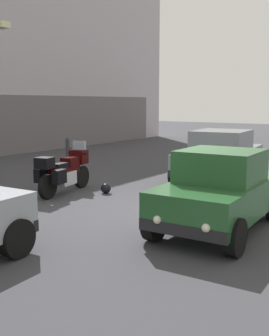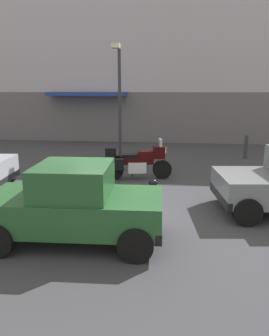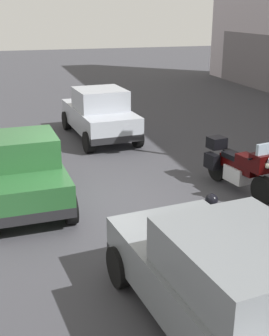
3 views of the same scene
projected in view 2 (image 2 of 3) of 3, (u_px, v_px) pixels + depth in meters
name	position (u px, v px, depth m)	size (l,w,h in m)	color
ground_plane	(118.00, 215.00, 7.98)	(80.00, 80.00, 0.00)	#38383D
building_facade_rear	(154.00, 40.00, 18.84)	(36.19, 3.40, 11.43)	#B2A8B2
motorcycle	(137.00, 161.00, 11.07)	(2.25, 0.94, 1.36)	black
helmet	(153.00, 183.00, 10.19)	(0.28, 0.28, 0.28)	black
car_compact_side	(74.00, 204.00, 6.48)	(3.53, 1.84, 1.56)	#235128
streetlamp_curbside	(119.00, 94.00, 12.38)	(0.28, 0.94, 4.57)	#2D2D33
bollard_curbside	(246.00, 146.00, 14.48)	(0.16, 0.16, 1.03)	#333338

